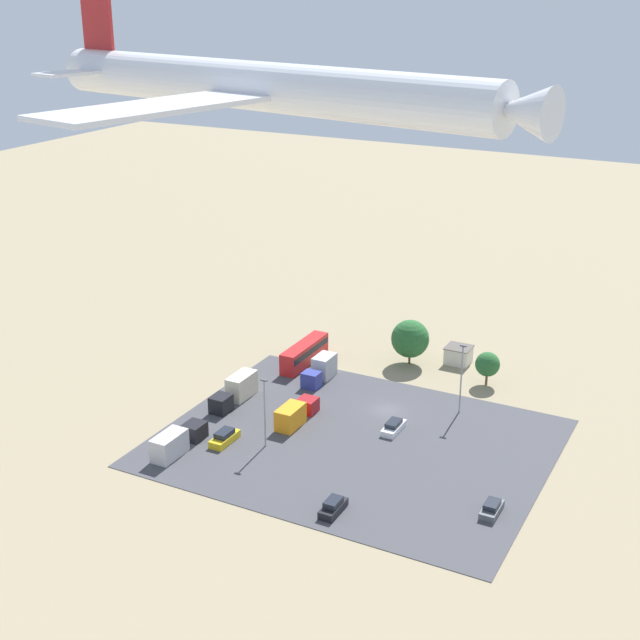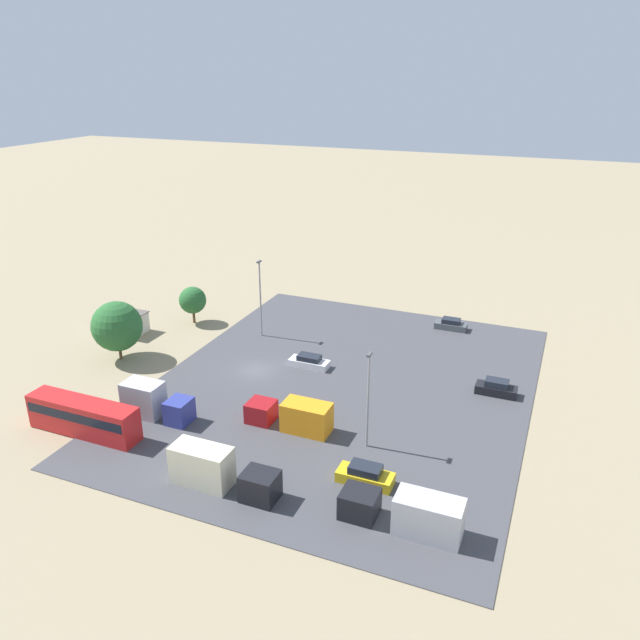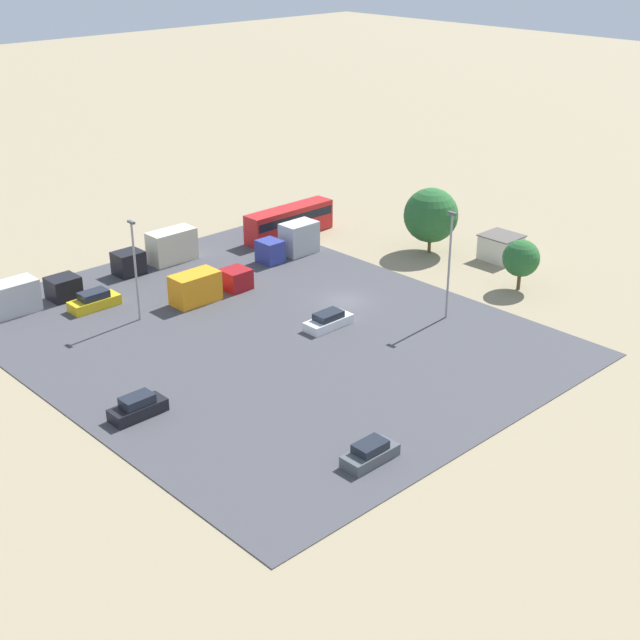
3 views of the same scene
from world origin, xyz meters
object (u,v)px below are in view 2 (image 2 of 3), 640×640
at_px(parked_truck_1, 408,513).
at_px(parked_car_0, 496,388).
at_px(shed_building, 130,324).
at_px(parked_car_1, 365,475).
at_px(parked_car_2, 451,325).
at_px(bus, 83,416).
at_px(parked_truck_2, 218,471).
at_px(parked_truck_0, 154,402).
at_px(parked_truck_3, 294,416).
at_px(parked_car_3, 309,362).

bearing_deg(parked_truck_1, parked_car_0, -7.69).
distance_m(shed_building, parked_car_1, 42.59).
height_order(parked_car_0, parked_truck_1, parked_truck_1).
height_order(shed_building, parked_car_2, shed_building).
relative_size(bus, parked_car_0, 2.68).
bearing_deg(parked_truck_2, parked_truck_0, -121.96).
bearing_deg(parked_truck_3, parked_truck_1, -124.49).
relative_size(parked_truck_0, parked_truck_1, 0.77).
relative_size(parked_car_1, parked_truck_0, 0.66).
relative_size(parked_car_0, parked_truck_2, 0.46).
height_order(parked_car_0, parked_car_3, parked_car_0).
relative_size(parked_car_2, parked_car_3, 0.89).
relative_size(shed_building, parked_car_0, 0.92).
height_order(bus, parked_truck_0, parked_truck_0).
height_order(parked_car_2, parked_truck_1, parked_truck_1).
relative_size(parked_car_1, parked_car_2, 1.15).
relative_size(parked_car_3, parked_truck_2, 0.50).
bearing_deg(parked_car_0, parked_car_1, 158.02).
bearing_deg(parked_car_0, shed_building, 91.86).
bearing_deg(shed_building, parked_car_2, 114.35).
relative_size(bus, parked_car_3, 2.46).
bearing_deg(parked_truck_1, parked_truck_2, 94.21).
relative_size(bus, parked_truck_3, 1.36).
distance_m(shed_building, parked_truck_3, 32.06).
relative_size(bus, parked_truck_1, 1.23).
distance_m(shed_building, parked_car_2, 42.15).
bearing_deg(parked_car_2, parked_car_1, 0.13).
height_order(parked_car_2, parked_truck_3, parked_truck_3).
xyz_separation_m(parked_car_1, parked_car_3, (-18.16, -12.98, -0.09)).
xyz_separation_m(parked_car_3, parked_truck_3, (12.73, 3.88, 0.73)).
bearing_deg(parked_truck_1, bus, 87.88).
bearing_deg(shed_building, parked_car_0, 91.86).
height_order(parked_car_1, parked_truck_2, parked_truck_2).
xyz_separation_m(shed_building, parked_truck_0, (16.09, 15.67, 0.29)).
distance_m(parked_car_1, parked_truck_0, 22.92).
bearing_deg(parked_truck_2, bus, -98.27).
distance_m(parked_car_3, parked_truck_2, 23.51).
distance_m(shed_building, parked_truck_1, 48.65).
bearing_deg(bus, parked_car_0, 122.91).
height_order(parked_car_1, parked_truck_3, parked_truck_3).
bearing_deg(parked_truck_2, parked_truck_3, 169.97).
distance_m(parked_car_0, parked_car_1, 21.29).
distance_m(parked_car_0, parked_truck_3, 22.28).
bearing_deg(parked_truck_3, parked_car_1, -120.86).
height_order(parked_car_0, parked_truck_3, parked_truck_3).
height_order(parked_car_1, parked_truck_0, parked_truck_0).
distance_m(bus, parked_truck_0, 6.59).
distance_m(parked_truck_1, parked_truck_3, 16.80).
xyz_separation_m(parked_truck_0, parked_truck_3, (-3.29, 13.71, -0.25)).
height_order(shed_building, parked_car_1, shed_building).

